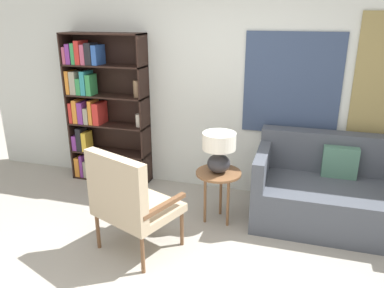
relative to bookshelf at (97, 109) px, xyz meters
The scene contains 7 objects.
ground_plane 2.57m from the bookshelf, 50.97° to the right, with size 14.00×14.00×0.00m, color #9E998E.
wall_back 1.62m from the bookshelf, ahead, with size 6.40×0.08×2.70m.
bookshelf is the anchor object (origin of this frame).
armchair 1.87m from the bookshelf, 52.68° to the right, with size 0.85×0.81×1.01m.
couch 3.06m from the bookshelf, ahead, with size 1.71×0.94×0.90m.
side_table 1.93m from the bookshelf, 20.44° to the right, with size 0.48×0.48×0.57m.
table_lamp 1.88m from the bookshelf, 20.58° to the right, with size 0.34×0.34×0.43m.
Camera 1 is at (1.01, -2.31, 2.14)m, focal length 35.00 mm.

